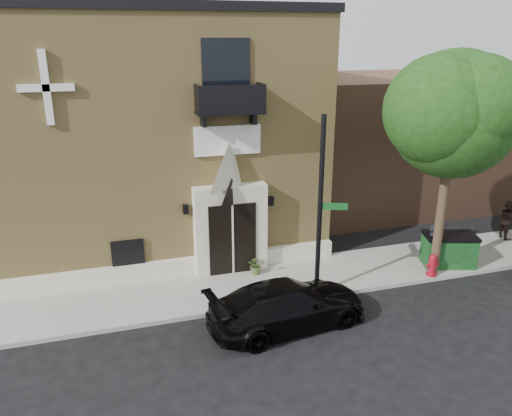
{
  "coord_description": "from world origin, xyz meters",
  "views": [
    {
      "loc": [
        -4.93,
        -13.34,
        8.27
      ],
      "look_at": [
        -0.28,
        2.0,
        2.71
      ],
      "focal_mm": 35.0,
      "sensor_mm": 36.0,
      "label": 1
    }
  ],
  "objects_px": {
    "pedestrian_near": "(431,245)",
    "pedestrian_far": "(507,219)",
    "black_sedan": "(288,305)",
    "street_sign": "(321,208)",
    "dumpster": "(449,249)",
    "fire_hydrant": "(432,265)"
  },
  "relations": [
    {
      "from": "pedestrian_near",
      "to": "pedestrian_far",
      "type": "distance_m",
      "value": 4.85
    },
    {
      "from": "pedestrian_near",
      "to": "pedestrian_far",
      "type": "relative_size",
      "value": 0.97
    },
    {
      "from": "black_sedan",
      "to": "street_sign",
      "type": "xyz_separation_m",
      "value": [
        1.54,
        1.36,
        2.43
      ]
    },
    {
      "from": "dumpster",
      "to": "pedestrian_near",
      "type": "distance_m",
      "value": 0.72
    },
    {
      "from": "fire_hydrant",
      "to": "pedestrian_near",
      "type": "xyz_separation_m",
      "value": [
        0.44,
        0.79,
        0.4
      ]
    },
    {
      "from": "pedestrian_far",
      "to": "street_sign",
      "type": "bearing_deg",
      "value": 107.57
    },
    {
      "from": "street_sign",
      "to": "pedestrian_far",
      "type": "bearing_deg",
      "value": 33.26
    },
    {
      "from": "street_sign",
      "to": "pedestrian_near",
      "type": "height_order",
      "value": "street_sign"
    },
    {
      "from": "black_sedan",
      "to": "pedestrian_near",
      "type": "relative_size",
      "value": 3.05
    },
    {
      "from": "fire_hydrant",
      "to": "dumpster",
      "type": "bearing_deg",
      "value": 28.41
    },
    {
      "from": "pedestrian_near",
      "to": "pedestrian_far",
      "type": "bearing_deg",
      "value": 161.68
    },
    {
      "from": "street_sign",
      "to": "pedestrian_far",
      "type": "height_order",
      "value": "street_sign"
    },
    {
      "from": "pedestrian_near",
      "to": "dumpster",
      "type": "bearing_deg",
      "value": 129.68
    },
    {
      "from": "street_sign",
      "to": "pedestrian_far",
      "type": "relative_size",
      "value": 3.61
    },
    {
      "from": "black_sedan",
      "to": "fire_hydrant",
      "type": "bearing_deg",
      "value": -85.03
    },
    {
      "from": "dumpster",
      "to": "pedestrian_near",
      "type": "height_order",
      "value": "pedestrian_near"
    },
    {
      "from": "black_sedan",
      "to": "dumpster",
      "type": "height_order",
      "value": "black_sedan"
    },
    {
      "from": "dumpster",
      "to": "pedestrian_near",
      "type": "xyz_separation_m",
      "value": [
        -0.66,
        0.19,
        0.18
      ]
    },
    {
      "from": "black_sedan",
      "to": "pedestrian_near",
      "type": "height_order",
      "value": "pedestrian_near"
    },
    {
      "from": "pedestrian_near",
      "to": "black_sedan",
      "type": "bearing_deg",
      "value": -15.83
    },
    {
      "from": "black_sedan",
      "to": "fire_hydrant",
      "type": "relative_size",
      "value": 5.95
    },
    {
      "from": "pedestrian_far",
      "to": "pedestrian_near",
      "type": "bearing_deg",
      "value": 111.07
    }
  ]
}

